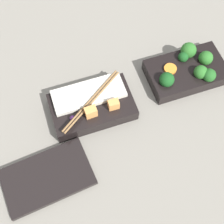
% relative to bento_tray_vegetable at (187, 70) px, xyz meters
% --- Properties ---
extents(ground_plane, '(3.00, 3.00, 0.00)m').
position_rel_bento_tray_vegetable_xyz_m(ground_plane, '(0.14, 0.01, -0.03)').
color(ground_plane, gray).
extents(bento_tray_vegetable, '(0.21, 0.13, 0.07)m').
position_rel_bento_tray_vegetable_xyz_m(bento_tray_vegetable, '(0.00, 0.00, 0.00)').
color(bento_tray_vegetable, black).
rests_on(bento_tray_vegetable, ground_plane).
extents(bento_tray_rice, '(0.21, 0.13, 0.07)m').
position_rel_bento_tray_vegetable_xyz_m(bento_tray_rice, '(0.28, 0.02, -0.00)').
color(bento_tray_rice, black).
rests_on(bento_tray_rice, ground_plane).
extents(bento_lid, '(0.22, 0.14, 0.01)m').
position_rel_bento_tray_vegetable_xyz_m(bento_lid, '(0.43, 0.16, -0.02)').
color(bento_lid, black).
rests_on(bento_lid, ground_plane).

